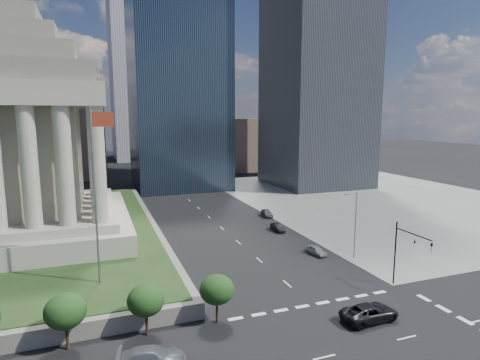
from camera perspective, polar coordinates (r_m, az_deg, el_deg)
name	(u,v)px	position (r m, az deg, el deg)	size (l,w,h in m)	color
ground	(170,184)	(126.15, -9.88, -0.57)	(500.00, 500.00, 0.00)	black
sidewalk_ne	(377,198)	(108.83, 18.96, -2.45)	(68.00, 90.00, 0.03)	slate
war_memorial	(7,112)	(71.53, -30.24, 8.36)	(34.00, 34.00, 39.00)	gray
flagpole	(96,186)	(47.11, -19.79, -0.79)	(2.52, 0.24, 20.00)	slate
midrise_glass	(178,84)	(120.27, -8.87, 13.34)	(26.00, 26.00, 60.00)	black
highrise_ne	(319,15)	(128.45, 11.12, 22.03)	(26.00, 28.00, 100.00)	black
building_filler_ne	(235,143)	(162.10, -0.69, 5.22)	(20.00, 30.00, 20.00)	brown
building_filler_nw	(68,136)	(152.86, -23.29, 5.76)	(24.00, 30.00, 28.00)	brown
traffic_signal_ne	(406,248)	(52.27, 22.58, -8.89)	(0.30, 5.74, 8.00)	black
street_lamp_north	(355,221)	(61.02, 15.98, -5.61)	(2.13, 0.22, 10.00)	slate
pickup_truck	(370,312)	(45.20, 17.96, -17.48)	(2.85, 6.18, 1.72)	black
suv_grey	(152,357)	(37.34, -12.43, -23.37)	(5.65, 2.30, 1.64)	#595C60
parked_sedan_near	(316,250)	(62.61, 10.81, -9.81)	(3.90, 1.57, 1.33)	gray
parked_sedan_mid	(278,227)	(74.03, 5.38, -6.72)	(1.43, 4.10, 1.35)	black
parked_sedan_far	(267,213)	(84.24, 3.84, -4.70)	(1.80, 4.48, 1.53)	#58595F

